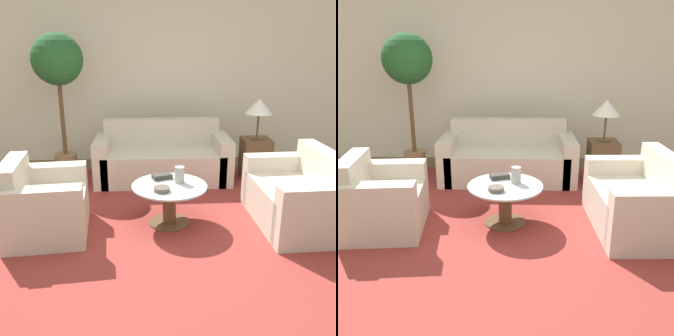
# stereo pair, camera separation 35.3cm
# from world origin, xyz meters

# --- Properties ---
(ground_plane) EXTENTS (14.00, 14.00, 0.00)m
(ground_plane) POSITION_xyz_m (0.00, 0.00, 0.00)
(ground_plane) COLOR brown
(wall_back) EXTENTS (10.00, 0.06, 2.60)m
(wall_back) POSITION_xyz_m (0.00, 3.07, 1.30)
(wall_back) COLOR beige
(wall_back) RESTS_ON ground_plane
(rug) EXTENTS (3.68, 3.71, 0.01)m
(rug) POSITION_xyz_m (0.01, 0.65, 0.00)
(rug) COLOR maroon
(rug) RESTS_ON ground_plane
(sofa_main) EXTENTS (1.87, 0.83, 0.82)m
(sofa_main) POSITION_xyz_m (-0.00, 2.08, 0.28)
(sofa_main) COLOR beige
(sofa_main) RESTS_ON ground_plane
(armchair) EXTENTS (0.85, 0.97, 0.79)m
(armchair) POSITION_xyz_m (-1.30, 0.51, 0.29)
(armchair) COLOR beige
(armchair) RESTS_ON ground_plane
(loveseat) EXTENTS (0.84, 1.26, 0.80)m
(loveseat) POSITION_xyz_m (1.41, 0.58, 0.28)
(loveseat) COLOR beige
(loveseat) RESTS_ON ground_plane
(coffee_table) EXTENTS (0.80, 0.80, 0.44)m
(coffee_table) POSITION_xyz_m (0.01, 0.65, 0.29)
(coffee_table) COLOR brown
(coffee_table) RESTS_ON ground_plane
(side_table) EXTENTS (0.39, 0.39, 0.58)m
(side_table) POSITION_xyz_m (1.33, 2.00, 0.29)
(side_table) COLOR brown
(side_table) RESTS_ON ground_plane
(table_lamp) EXTENTS (0.37, 0.37, 0.56)m
(table_lamp) POSITION_xyz_m (1.33, 2.00, 1.03)
(table_lamp) COLOR brown
(table_lamp) RESTS_ON side_table
(potted_plant) EXTENTS (0.71, 0.71, 2.01)m
(potted_plant) POSITION_xyz_m (-1.43, 2.39, 1.52)
(potted_plant) COLOR #93704C
(potted_plant) RESTS_ON ground_plane
(vase) EXTENTS (0.11, 0.11, 0.18)m
(vase) POSITION_xyz_m (0.12, 0.71, 0.53)
(vase) COLOR #9E998E
(vase) RESTS_ON coffee_table
(bowl) EXTENTS (0.16, 0.16, 0.05)m
(bowl) POSITION_xyz_m (-0.08, 0.48, 0.47)
(bowl) COLOR brown
(bowl) RESTS_ON coffee_table
(book_stack) EXTENTS (0.24, 0.17, 0.05)m
(book_stack) POSITION_xyz_m (-0.06, 0.85, 0.47)
(book_stack) COLOR #38332D
(book_stack) RESTS_ON coffee_table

